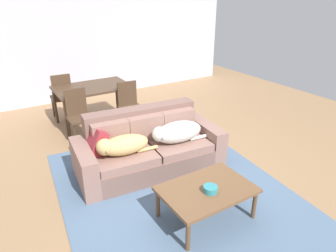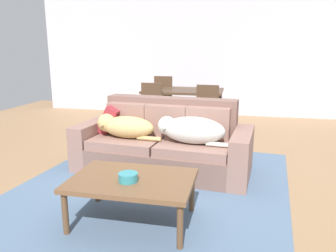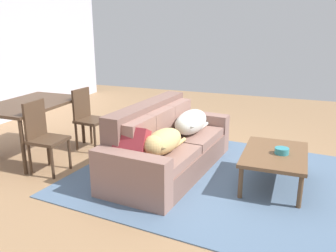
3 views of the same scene
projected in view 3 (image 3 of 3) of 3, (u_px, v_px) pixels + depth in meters
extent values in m
plane|color=#9C7651|center=(191.00, 166.00, 4.71)|extent=(10.00, 10.00, 0.00)
cube|color=slate|center=(218.00, 177.00, 4.37)|extent=(3.12, 3.63, 0.01)
cube|color=#77574E|center=(170.00, 160.00, 4.54)|extent=(1.76, 1.06, 0.30)
cube|color=#916B5F|center=(154.00, 155.00, 4.12)|extent=(0.90, 0.94, 0.11)
cube|color=#916B5F|center=(184.00, 135.00, 4.84)|extent=(0.90, 0.94, 0.11)
cube|color=#77574E|center=(147.00, 120.00, 4.54)|extent=(1.70, 0.40, 0.45)
cube|color=#916B5F|center=(139.00, 136.00, 4.02)|extent=(0.53, 0.21, 0.38)
cube|color=#916B5F|center=(161.00, 125.00, 4.47)|extent=(0.53, 0.21, 0.38)
cube|color=#916B5F|center=(178.00, 115.00, 4.92)|extent=(0.53, 0.21, 0.38)
cube|color=#916B5F|center=(131.00, 179.00, 3.69)|extent=(0.29, 0.91, 0.56)
cube|color=#916B5F|center=(198.00, 131.00, 5.31)|extent=(0.29, 0.91, 0.56)
ellipsoid|color=tan|center=(163.00, 141.00, 4.03)|extent=(0.68, 0.39, 0.26)
sphere|color=tan|center=(153.00, 146.00, 3.77)|extent=(0.22, 0.22, 0.22)
cone|color=#9C8250|center=(161.00, 148.00, 3.73)|extent=(0.11, 0.13, 0.10)
cylinder|color=tan|center=(179.00, 143.00, 4.29)|extent=(0.30, 0.08, 0.05)
ellipsoid|color=silver|center=(191.00, 122.00, 4.72)|extent=(0.75, 0.40, 0.31)
sphere|color=silver|center=(183.00, 125.00, 4.44)|extent=(0.21, 0.21, 0.21)
cone|color=#A0A19A|center=(190.00, 127.00, 4.40)|extent=(0.11, 0.13, 0.10)
cylinder|color=silver|center=(204.00, 125.00, 5.00)|extent=(0.33, 0.08, 0.05)
cube|color=maroon|center=(131.00, 144.00, 3.83)|extent=(0.31, 0.37, 0.39)
cube|color=brown|center=(275.00, 154.00, 4.07)|extent=(1.03, 0.70, 0.04)
cylinder|color=brown|center=(300.00, 192.00, 3.61)|extent=(0.05, 0.05, 0.37)
cylinder|color=brown|center=(302.00, 160.00, 4.44)|extent=(0.05, 0.05, 0.37)
cylinder|color=brown|center=(241.00, 183.00, 3.81)|extent=(0.05, 0.05, 0.37)
cylinder|color=brown|center=(253.00, 154.00, 4.64)|extent=(0.05, 0.05, 0.37)
cylinder|color=teal|center=(282.00, 151.00, 4.02)|extent=(0.16, 0.16, 0.07)
cube|color=#4C3525|center=(30.00, 104.00, 4.99)|extent=(1.39, 0.91, 0.04)
cylinder|color=#402D1F|center=(23.00, 147.00, 4.38)|extent=(0.05, 0.05, 0.72)
cylinder|color=#402D1F|center=(83.00, 121.00, 5.54)|extent=(0.05, 0.05, 0.72)
cylinder|color=#402D1F|center=(41.00, 116.00, 5.81)|extent=(0.05, 0.05, 0.72)
cube|color=#4C3525|center=(48.00, 140.00, 4.44)|extent=(0.40, 0.40, 0.04)
cube|color=#4C3525|center=(35.00, 119.00, 4.43)|extent=(0.36, 0.04, 0.47)
cylinder|color=#443021|center=(52.00, 163.00, 4.29)|extent=(0.04, 0.04, 0.41)
cylinder|color=#443021|center=(69.00, 154.00, 4.59)|extent=(0.04, 0.04, 0.41)
cylinder|color=#443021|center=(30.00, 160.00, 4.41)|extent=(0.04, 0.04, 0.41)
cylinder|color=#443021|center=(48.00, 151.00, 4.71)|extent=(0.04, 0.04, 0.41)
cube|color=#4C3525|center=(92.00, 121.00, 5.25)|extent=(0.44, 0.44, 0.04)
cube|color=#4C3525|center=(81.00, 103.00, 5.26)|extent=(0.36, 0.07, 0.44)
cylinder|color=#443021|center=(95.00, 140.00, 5.10)|extent=(0.04, 0.04, 0.42)
cylinder|color=#443021|center=(109.00, 134.00, 5.39)|extent=(0.04, 0.04, 0.42)
cylinder|color=#443021|center=(76.00, 137.00, 5.24)|extent=(0.04, 0.04, 0.42)
cylinder|color=#443021|center=(91.00, 131.00, 5.54)|extent=(0.04, 0.04, 0.42)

